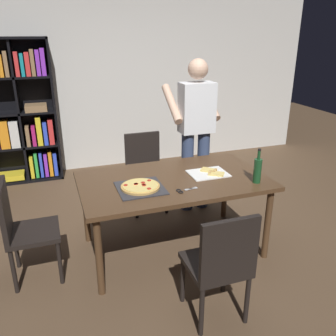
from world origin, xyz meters
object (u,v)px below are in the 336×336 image
at_px(pepperoni_pizza_on_tray, 140,187).
at_px(kitchen_scissors, 184,190).
at_px(person_serving_pizza, 196,127).
at_px(dining_table, 173,185).
at_px(chair_near_camera, 221,262).
at_px(bookshelf, 3,116).
at_px(chair_far_side, 145,167).
at_px(chair_left_end, 21,226).
at_px(wine_bottle, 257,170).

distance_m(pepperoni_pizza_on_tray, kitchen_scissors, 0.37).
bearing_deg(kitchen_scissors, person_serving_pizza, 62.12).
relative_size(dining_table, chair_near_camera, 1.90).
bearing_deg(bookshelf, chair_far_side, -41.19).
bearing_deg(chair_near_camera, chair_left_end, 143.68).
bearing_deg(person_serving_pizza, pepperoni_pizza_on_tray, -135.30).
height_order(dining_table, wine_bottle, wine_bottle).
xyz_separation_m(bookshelf, kitchen_scissors, (1.58, -2.66, -0.19)).
bearing_deg(chair_far_side, pepperoni_pizza_on_tray, -107.33).
xyz_separation_m(pepperoni_pizza_on_tray, wine_bottle, (1.02, -0.21, 0.10)).
relative_size(dining_table, chair_left_end, 1.90).
bearing_deg(person_serving_pizza, bookshelf, 142.97).
relative_size(chair_far_side, pepperoni_pizza_on_tray, 2.27).
height_order(person_serving_pizza, wine_bottle, person_serving_pizza).
bearing_deg(dining_table, person_serving_pizza, 54.51).
height_order(chair_near_camera, chair_left_end, same).
distance_m(dining_table, person_serving_pizza, 0.99).
relative_size(dining_table, person_serving_pizza, 0.98).
xyz_separation_m(chair_near_camera, chair_far_side, (0.00, 1.97, 0.00)).
bearing_deg(dining_table, chair_left_end, 180.00).
xyz_separation_m(person_serving_pizza, kitchen_scissors, (-0.55, -1.05, -0.24)).
height_order(dining_table, bookshelf, bookshelf).
xyz_separation_m(dining_table, pepperoni_pizza_on_tray, (-0.34, -0.11, 0.08)).
xyz_separation_m(person_serving_pizza, pepperoni_pizza_on_tray, (-0.89, -0.88, -0.23)).
height_order(bookshelf, person_serving_pizza, bookshelf).
bearing_deg(chair_far_side, bookshelf, 138.81).
bearing_deg(wine_bottle, dining_table, 154.46).
xyz_separation_m(chair_far_side, person_serving_pizza, (0.55, -0.22, 0.49)).
height_order(person_serving_pizza, pepperoni_pizza_on_tray, person_serving_pizza).
bearing_deg(person_serving_pizza, chair_near_camera, -107.31).
xyz_separation_m(chair_near_camera, pepperoni_pizza_on_tray, (-0.34, 0.87, 0.25)).
bearing_deg(person_serving_pizza, kitchen_scissors, -117.88).
height_order(chair_left_end, person_serving_pizza, person_serving_pizza).
relative_size(chair_near_camera, chair_far_side, 1.00).
bearing_deg(chair_left_end, chair_far_side, 36.32).
distance_m(chair_near_camera, wine_bottle, 1.01).
height_order(chair_far_side, person_serving_pizza, person_serving_pizza).
bearing_deg(bookshelf, dining_table, -56.24).
height_order(chair_near_camera, person_serving_pizza, person_serving_pizza).
bearing_deg(chair_far_side, person_serving_pizza, -21.98).
bearing_deg(kitchen_scissors, chair_left_end, 168.08).
height_order(bookshelf, pepperoni_pizza_on_tray, bookshelf).
height_order(wine_bottle, kitchen_scissors, wine_bottle).
bearing_deg(wine_bottle, person_serving_pizza, 96.83).
height_order(pepperoni_pizza_on_tray, wine_bottle, wine_bottle).
distance_m(chair_left_end, bookshelf, 2.43).
distance_m(person_serving_pizza, wine_bottle, 1.10).
bearing_deg(chair_near_camera, chair_far_side, 90.00).
distance_m(bookshelf, person_serving_pizza, 2.67).
relative_size(person_serving_pizza, pepperoni_pizza_on_tray, 4.41).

